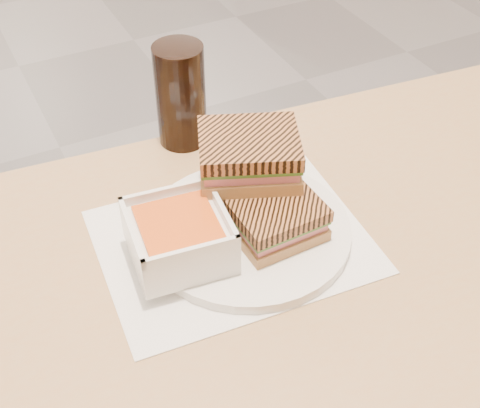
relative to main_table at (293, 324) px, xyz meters
name	(u,v)px	position (x,y,z in m)	size (l,w,h in m)	color
main_table	(293,324)	(0.00, 0.00, 0.00)	(1.26, 0.81, 0.75)	#9E8258
tray_liner	(233,241)	(-0.05, 0.08, 0.11)	(0.37, 0.30, 0.00)	white
plate	(248,230)	(-0.03, 0.09, 0.12)	(0.28, 0.28, 0.02)	white
soup_bowl	(179,238)	(-0.13, 0.08, 0.16)	(0.14, 0.14, 0.07)	white
panini_lower	(277,219)	(0.00, 0.06, 0.16)	(0.12, 0.10, 0.05)	#B2824D
panini_upper	(249,155)	(0.00, 0.13, 0.21)	(0.17, 0.15, 0.06)	#B2824D
cola_glass	(181,95)	(-0.02, 0.33, 0.20)	(0.08, 0.08, 0.17)	black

